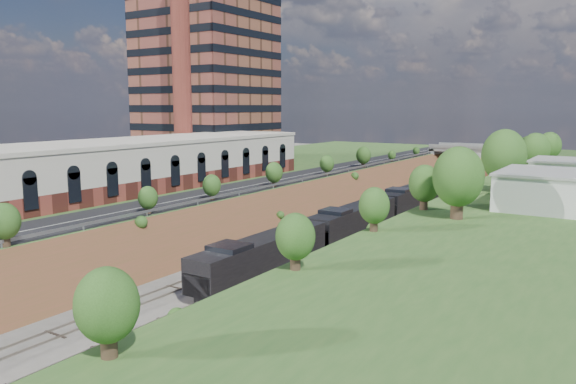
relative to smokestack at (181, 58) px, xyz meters
The scene contains 16 objects.
platform_left 23.05m from the smokestack, 53.13° to the left, with size 44.00×180.00×5.00m, color #335C26.
embankment_left 35.58m from the smokestack, ahead, with size 7.07×180.00×7.07m, color brown.
embankment_right 53.39m from the smokestack, ahead, with size 7.07×180.00×7.07m, color brown.
rail_left_track 41.86m from the smokestack, ahead, with size 1.58×180.00×0.18m, color gray.
rail_right_track 46.11m from the smokestack, ahead, with size 1.58×180.00×0.18m, color gray.
road 28.88m from the smokestack, 11.04° to the left, with size 8.00×180.00×0.10m, color black.
guardrail 31.59m from the smokestack, ahead, with size 0.10×171.00×0.70m.
commercial_building 25.69m from the smokestack, 66.04° to the right, with size 14.30×62.30×7.00m.
highrise_tower 19.55m from the smokestack, 116.57° to the left, with size 22.00×22.00×53.90m.
smokestack is the anchor object (origin of this frame).
overpass 77.82m from the smokestack, 61.39° to the left, with size 24.50×8.30×7.40m.
white_building_near 62.29m from the smokestack, ahead, with size 9.00×12.00×4.00m, color silver.
white_building_far 64.31m from the smokestack, 16.97° to the left, with size 8.00×10.00×3.60m, color silver.
tree_right_large 57.52m from the smokestack, 16.80° to the right, with size 5.25×5.25×7.61m.
tree_left_crest 46.95m from the smokestack, 56.09° to the right, with size 2.45×2.45×3.55m.
freight_train 56.70m from the smokestack, 42.22° to the left, with size 3.21×146.24×4.76m.
Camera 1 is at (32.97, -18.12, 16.68)m, focal length 35.00 mm.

